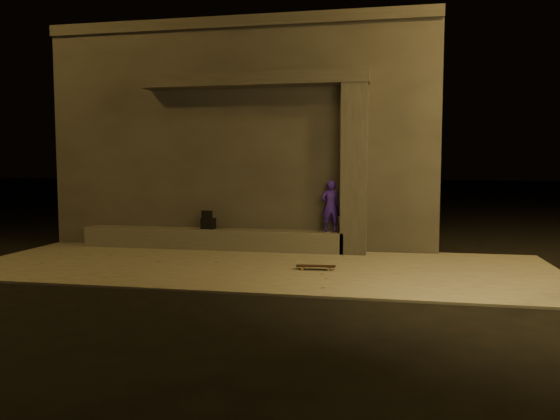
% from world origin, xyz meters
% --- Properties ---
extents(ground, '(120.00, 120.00, 0.00)m').
position_xyz_m(ground, '(0.00, 0.00, 0.00)').
color(ground, black).
rests_on(ground, ground).
extents(sidewalk, '(11.00, 4.40, 0.04)m').
position_xyz_m(sidewalk, '(0.00, 2.00, 0.02)').
color(sidewalk, '#656159').
rests_on(sidewalk, ground).
extents(building, '(9.00, 5.10, 5.22)m').
position_xyz_m(building, '(-1.00, 6.49, 2.61)').
color(building, '#373432').
rests_on(building, ground).
extents(ledge, '(6.00, 0.55, 0.45)m').
position_xyz_m(ledge, '(-1.50, 3.75, 0.27)').
color(ledge, '#55524D').
rests_on(ledge, sidewalk).
extents(column, '(0.55, 0.55, 3.60)m').
position_xyz_m(column, '(1.70, 3.75, 1.84)').
color(column, '#373432').
rests_on(column, sidewalk).
extents(canopy, '(5.00, 0.70, 0.28)m').
position_xyz_m(canopy, '(-0.50, 3.80, 3.78)').
color(canopy, '#373432').
rests_on(canopy, column).
extents(skateboarder, '(0.46, 0.35, 1.12)m').
position_xyz_m(skateboarder, '(1.20, 3.75, 1.05)').
color(skateboarder, '#371BB3').
rests_on(skateboarder, ledge).
extents(backpack, '(0.32, 0.23, 0.42)m').
position_xyz_m(backpack, '(-1.57, 3.75, 0.64)').
color(backpack, black).
rests_on(backpack, ledge).
extents(skateboard, '(0.72, 0.23, 0.08)m').
position_xyz_m(skateboard, '(1.15, 1.73, 0.10)').
color(skateboard, black).
rests_on(skateboard, sidewalk).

